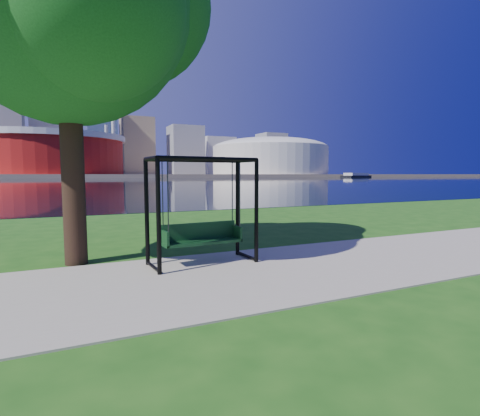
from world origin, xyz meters
TOP-DOWN VIEW (x-y plane):
  - ground at (0.00, 0.00)m, footprint 900.00×900.00m
  - path at (0.00, -0.50)m, footprint 120.00×4.00m
  - river at (0.00, 102.00)m, footprint 900.00×180.00m
  - far_bank at (0.00, 306.00)m, footprint 900.00×228.00m
  - stadium at (-10.00, 235.00)m, footprint 83.00×83.00m
  - arena at (135.00, 235.00)m, footprint 84.00×84.00m
  - skyline at (-4.27, 319.39)m, footprint 392.00×66.00m
  - swing at (-0.60, 0.63)m, footprint 2.30×1.09m
  - barge at (169.01, 181.54)m, footprint 29.25×17.27m

SIDE VIEW (x-z plane):
  - ground at x=0.00m, z-range 0.00..0.00m
  - river at x=0.00m, z-range 0.00..0.02m
  - path at x=0.00m, z-range 0.00..0.03m
  - far_bank at x=0.00m, z-range 0.00..2.00m
  - swing at x=-0.60m, z-range -0.04..2.27m
  - barge at x=169.01m, z-range -0.13..2.71m
  - stadium at x=-10.00m, z-range -1.77..30.23m
  - arena at x=135.00m, z-range 2.59..29.15m
  - skyline at x=-4.27m, z-range -12.36..84.14m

